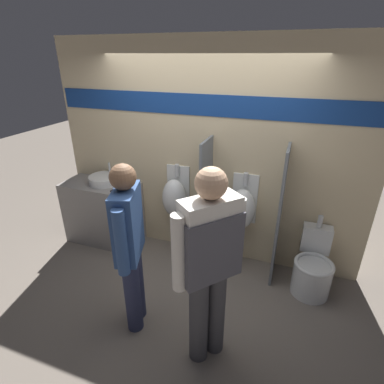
{
  "coord_description": "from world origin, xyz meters",
  "views": [
    {
      "loc": [
        1.06,
        -2.76,
        2.49
      ],
      "look_at": [
        0.0,
        0.17,
        1.05
      ],
      "focal_mm": 28.0,
      "sensor_mm": 36.0,
      "label": 1
    }
  ],
  "objects_px": {
    "urinal_near_counter": "(175,198)",
    "toilet": "(312,270)",
    "sink_basin": "(104,179)",
    "cell_phone": "(115,190)",
    "person_in_vest": "(209,258)",
    "person_with_lanyard": "(130,244)",
    "urinal_far": "(242,209)"
  },
  "relations": [
    {
      "from": "sink_basin",
      "to": "urinal_far",
      "type": "distance_m",
      "value": 1.89
    },
    {
      "from": "sink_basin",
      "to": "person_with_lanyard",
      "type": "xyz_separation_m",
      "value": [
        1.11,
        -1.21,
        -0.0
      ]
    },
    {
      "from": "toilet",
      "to": "person_in_vest",
      "type": "xyz_separation_m",
      "value": [
        -0.88,
        -1.17,
        0.77
      ]
    },
    {
      "from": "person_in_vest",
      "to": "person_with_lanyard",
      "type": "height_order",
      "value": "person_in_vest"
    },
    {
      "from": "urinal_far",
      "to": "person_in_vest",
      "type": "height_order",
      "value": "person_in_vest"
    },
    {
      "from": "toilet",
      "to": "person_with_lanyard",
      "type": "xyz_separation_m",
      "value": [
        -1.66,
        -1.08,
        0.66
      ]
    },
    {
      "from": "sink_basin",
      "to": "urinal_near_counter",
      "type": "xyz_separation_m",
      "value": [
        1.01,
        0.06,
        -0.14
      ]
    },
    {
      "from": "urinal_near_counter",
      "to": "toilet",
      "type": "distance_m",
      "value": 1.84
    },
    {
      "from": "urinal_far",
      "to": "cell_phone",
      "type": "bearing_deg",
      "value": -172.61
    },
    {
      "from": "cell_phone",
      "to": "person_in_vest",
      "type": "bearing_deg",
      "value": -35.5
    },
    {
      "from": "urinal_near_counter",
      "to": "person_with_lanyard",
      "type": "bearing_deg",
      "value": -85.58
    },
    {
      "from": "sink_basin",
      "to": "urinal_near_counter",
      "type": "relative_size",
      "value": 0.34
    },
    {
      "from": "toilet",
      "to": "urinal_far",
      "type": "bearing_deg",
      "value": 167.51
    },
    {
      "from": "toilet",
      "to": "person_with_lanyard",
      "type": "relative_size",
      "value": 0.5
    },
    {
      "from": "sink_basin",
      "to": "urinal_near_counter",
      "type": "bearing_deg",
      "value": 3.37
    },
    {
      "from": "cell_phone",
      "to": "urinal_near_counter",
      "type": "height_order",
      "value": "urinal_near_counter"
    },
    {
      "from": "urinal_near_counter",
      "to": "urinal_far",
      "type": "distance_m",
      "value": 0.88
    },
    {
      "from": "toilet",
      "to": "urinal_near_counter",
      "type": "bearing_deg",
      "value": 173.68
    },
    {
      "from": "toilet",
      "to": "sink_basin",
      "type": "bearing_deg",
      "value": 177.21
    },
    {
      "from": "cell_phone",
      "to": "person_with_lanyard",
      "type": "height_order",
      "value": "person_with_lanyard"
    },
    {
      "from": "person_in_vest",
      "to": "urinal_near_counter",
      "type": "bearing_deg",
      "value": 73.59
    },
    {
      "from": "urinal_near_counter",
      "to": "sink_basin",
      "type": "bearing_deg",
      "value": -176.63
    },
    {
      "from": "person_in_vest",
      "to": "toilet",
      "type": "bearing_deg",
      "value": 4.0
    },
    {
      "from": "urinal_near_counter",
      "to": "person_in_vest",
      "type": "distance_m",
      "value": 1.64
    },
    {
      "from": "urinal_far",
      "to": "person_with_lanyard",
      "type": "xyz_separation_m",
      "value": [
        -0.78,
        -1.27,
        0.13
      ]
    },
    {
      "from": "sink_basin",
      "to": "person_in_vest",
      "type": "xyz_separation_m",
      "value": [
        1.88,
        -1.3,
        0.1
      ]
    },
    {
      "from": "person_with_lanyard",
      "to": "person_in_vest",
      "type": "bearing_deg",
      "value": -115.16
    },
    {
      "from": "toilet",
      "to": "person_in_vest",
      "type": "distance_m",
      "value": 1.66
    },
    {
      "from": "toilet",
      "to": "person_in_vest",
      "type": "relative_size",
      "value": 0.47
    },
    {
      "from": "urinal_far",
      "to": "sink_basin",
      "type": "bearing_deg",
      "value": -178.19
    },
    {
      "from": "urinal_near_counter",
      "to": "toilet",
      "type": "height_order",
      "value": "urinal_near_counter"
    },
    {
      "from": "sink_basin",
      "to": "cell_phone",
      "type": "relative_size",
      "value": 2.95
    }
  ]
}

